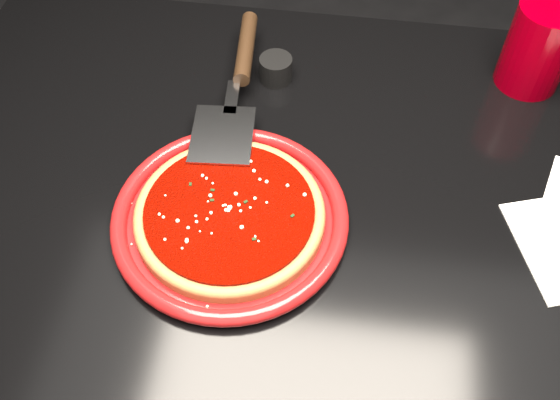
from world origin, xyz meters
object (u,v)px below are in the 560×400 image
object	(u,v)px
table	(317,328)
plate	(230,217)
ramekin	(276,69)
pizza_server	(237,85)
cup	(539,46)

from	to	relation	value
table	plate	world-z (taller)	plate
ramekin	pizza_server	bearing A→B (deg)	-125.73
plate	cup	bearing A→B (deg)	39.22
cup	pizza_server	bearing A→B (deg)	-164.93
table	ramekin	world-z (taller)	ramekin
ramekin	cup	bearing A→B (deg)	7.40
table	cup	world-z (taller)	cup
table	pizza_server	size ratio (longest dim) A/B	3.36
cup	plate	bearing A→B (deg)	-140.78
plate	ramekin	distance (m)	0.28
table	plate	distance (m)	0.41
cup	ramekin	world-z (taller)	cup
pizza_server	ramekin	distance (m)	0.08
table	plate	size ratio (longest dim) A/B	3.96
table	cup	xyz separation A→B (m)	(0.27, 0.28, 0.44)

